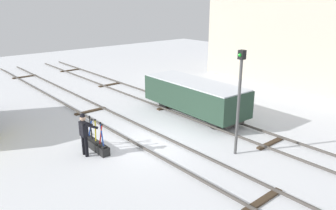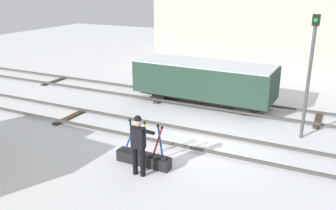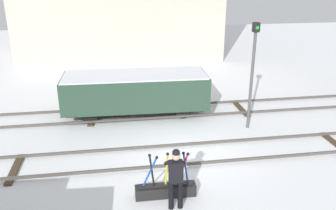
{
  "view_description": "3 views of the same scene",
  "coord_description": "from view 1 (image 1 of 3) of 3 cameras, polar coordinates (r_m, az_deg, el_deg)",
  "views": [
    {
      "loc": [
        10.82,
        -8.25,
        6.24
      ],
      "look_at": [
        -1.46,
        2.21,
        1.03
      ],
      "focal_mm": 34.94,
      "sensor_mm": 36.0,
      "label": 1
    },
    {
      "loc": [
        3.93,
        -10.81,
        5.35
      ],
      "look_at": [
        -1.48,
        0.35,
        1.11
      ],
      "focal_mm": 38.09,
      "sensor_mm": 36.0,
      "label": 2
    },
    {
      "loc": [
        -2.42,
        -11.18,
        6.39
      ],
      "look_at": [
        -0.25,
        2.59,
        1.03
      ],
      "focal_mm": 38.54,
      "sensor_mm": 36.0,
      "label": 3
    }
  ],
  "objects": [
    {
      "name": "ground_plane",
      "position": [
        14.97,
        -2.84,
        -6.76
      ],
      "size": [
        60.0,
        60.0,
        0.0
      ],
      "primitive_type": "plane",
      "color": "white"
    },
    {
      "name": "track_siding_near",
      "position": [
        17.56,
        7.92,
        -2.73
      ],
      "size": [
        44.0,
        1.94,
        0.18
      ],
      "color": "#4C4742",
      "rests_on": "ground_plane"
    },
    {
      "name": "switch_lever_frame",
      "position": [
        14.62,
        -12.42,
        -6.73
      ],
      "size": [
        1.8,
        0.38,
        1.45
      ],
      "rotation": [
        0.0,
        0.0,
        -0.01
      ],
      "color": "black",
      "rests_on": "ground_plane"
    },
    {
      "name": "apartment_building",
      "position": [
        27.53,
        23.45,
        16.33
      ],
      "size": [
        14.62,
        6.21,
        12.31
      ],
      "color": "beige",
      "rests_on": "ground_plane"
    },
    {
      "name": "rail_worker",
      "position": [
        13.91,
        -14.38,
        -4.51
      ],
      "size": [
        0.54,
        0.66,
        1.87
      ],
      "rotation": [
        0.0,
        0.0,
        -0.01
      ],
      "color": "black",
      "rests_on": "ground_plane"
    },
    {
      "name": "track_main_line",
      "position": [
        14.93,
        -2.84,
        -6.37
      ],
      "size": [
        44.0,
        1.94,
        0.18
      ],
      "color": "#4C4742",
      "rests_on": "ground_plane"
    },
    {
      "name": "freight_car_mid_siding",
      "position": [
        18.19,
        4.6,
        1.64
      ],
      "size": [
        6.44,
        2.41,
        1.97
      ],
      "rotation": [
        0.0,
        0.0,
        -0.03
      ],
      "color": "#2D2B28",
      "rests_on": "ground_plane"
    },
    {
      "name": "signal_post",
      "position": [
        13.4,
        12.32,
        1.94
      ],
      "size": [
        0.24,
        0.32,
        4.4
      ],
      "color": "#4C4C4C",
      "rests_on": "ground_plane"
    }
  ]
}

